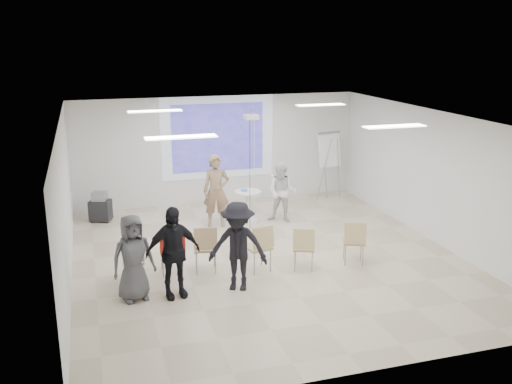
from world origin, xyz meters
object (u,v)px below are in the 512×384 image
object	(u,v)px
av_cart	(100,208)
chair_far_left	(133,259)
chair_left_mid	(172,247)
audience_outer	(133,253)
chair_center	(260,244)
chair_right_inner	(304,245)
audience_mid	(238,241)
player_right	(282,189)
chair_left_inner	(205,245)
chair_right_far	(354,239)
laptop	(205,246)
audience_left	(173,246)
pedestal_table	(248,204)
player_left	(216,186)
flipchart_easel	(329,150)

from	to	relation	value
av_cart	chair_far_left	bearing A→B (deg)	-63.13
chair_left_mid	audience_outer	size ratio (longest dim) A/B	0.55
chair_center	chair_right_inner	bearing A→B (deg)	-25.05
chair_left_mid	av_cart	distance (m)	4.11
chair_right_inner	audience_mid	distance (m)	1.61
player_right	chair_left_inner	bearing A→B (deg)	-101.65
chair_center	av_cart	distance (m)	5.21
chair_left_inner	audience_mid	world-z (taller)	audience_mid
av_cart	chair_left_inner	bearing A→B (deg)	-44.41
chair_left_mid	chair_center	size ratio (longest dim) A/B	0.99
chair_right_far	audience_mid	size ratio (longest dim) A/B	0.49
laptop	audience_left	bearing A→B (deg)	60.31
player_right	audience_outer	distance (m)	5.29
audience_left	audience_outer	size ratio (longest dim) A/B	1.10
laptop	audience_mid	bearing A→B (deg)	120.54
chair_left_mid	chair_center	world-z (taller)	chair_center
chair_left_mid	audience_mid	size ratio (longest dim) A/B	0.51
chair_far_left	chair_left_mid	world-z (taller)	chair_left_mid
audience_outer	pedestal_table	bearing A→B (deg)	35.32
chair_right_inner	av_cart	size ratio (longest dim) A/B	1.20
chair_center	chair_far_left	bearing A→B (deg)	164.36
av_cart	chair_right_far	bearing A→B (deg)	-22.08
laptop	player_left	bearing A→B (deg)	-98.83
chair_left_mid	chair_right_inner	world-z (taller)	chair_left_mid
chair_left_mid	chair_far_left	bearing A→B (deg)	-161.43
chair_left_inner	audience_mid	distance (m)	1.08
chair_left_mid	flipchart_easel	distance (m)	6.64
pedestal_table	chair_left_mid	xyz separation A→B (m)	(-2.37, -2.79, 0.12)
flipchart_easel	pedestal_table	bearing A→B (deg)	-167.45
player_right	chair_far_left	bearing A→B (deg)	-113.03
chair_far_left	audience_left	bearing A→B (deg)	-48.90
chair_right_inner	av_cart	xyz separation A→B (m)	(-3.81, 4.49, -0.19)
player_left	audience_left	bearing A→B (deg)	-101.66
pedestal_table	av_cart	size ratio (longest dim) A/B	1.08
chair_right_far	audience_mid	xyz separation A→B (m)	(-2.60, -0.45, 0.40)
laptop	audience_left	world-z (taller)	audience_left
chair_center	chair_right_far	world-z (taller)	chair_center
chair_right_inner	flipchart_easel	distance (m)	5.40
pedestal_table	audience_left	world-z (taller)	audience_left
chair_center	audience_left	world-z (taller)	audience_left
chair_far_left	av_cart	world-z (taller)	chair_far_left
player_right	chair_left_mid	bearing A→B (deg)	-109.35
laptop	chair_left_inner	bearing A→B (deg)	91.67
player_right	audience_mid	xyz separation A→B (m)	(-2.12, -3.57, 0.11)
chair_far_left	laptop	size ratio (longest dim) A/B	2.37
flipchart_easel	player_left	bearing A→B (deg)	-171.46
laptop	av_cart	xyz separation A→B (m)	(-1.91, 3.91, -0.18)
player_left	chair_left_mid	world-z (taller)	player_left
audience_mid	flipchart_easel	distance (m)	6.55
laptop	av_cart	distance (m)	4.36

